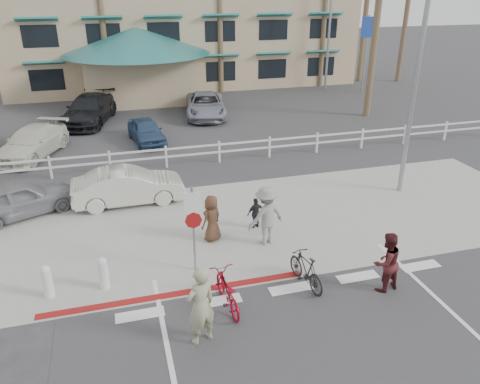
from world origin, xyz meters
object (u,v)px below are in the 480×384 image
object	(u,v)px
sign_post	(193,225)
bike_red	(227,291)
bike_black	(306,270)
car_red_compact	(18,199)
car_white_sedan	(129,186)

from	to	relation	value
sign_post	bike_red	distance (m)	2.15
bike_red	bike_black	size ratio (longest dim) A/B	1.10
bike_red	car_red_compact	size ratio (longest dim) A/B	0.46
bike_red	bike_black	xyz separation A→B (m)	(2.27, 0.31, 0.02)
sign_post	car_white_sedan	world-z (taller)	sign_post
bike_black	car_red_compact	distance (m)	10.35
bike_red	bike_black	distance (m)	2.29
bike_black	car_white_sedan	size ratio (longest dim) A/B	0.40
bike_red	car_red_compact	world-z (taller)	car_red_compact
sign_post	car_red_compact	bearing A→B (deg)	136.33
sign_post	car_red_compact	size ratio (longest dim) A/B	0.76
bike_black	car_white_sedan	bearing A→B (deg)	-66.54
car_white_sedan	car_red_compact	bearing A→B (deg)	89.44
car_white_sedan	car_red_compact	xyz separation A→B (m)	(-3.76, -0.03, -0.02)
sign_post	car_white_sedan	xyz separation A→B (m)	(-1.50, 5.06, -0.78)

